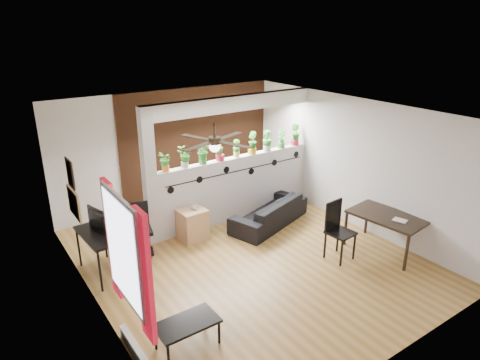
# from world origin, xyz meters

# --- Properties ---
(room_shell) EXTENTS (6.30, 7.10, 2.90)m
(room_shell) POSITION_xyz_m (0.00, 0.00, 1.30)
(room_shell) COLOR olive
(room_shell) RESTS_ON ground
(partition_wall) EXTENTS (3.60, 0.18, 1.35)m
(partition_wall) POSITION_xyz_m (0.80, 1.50, 0.68)
(partition_wall) COLOR #BCBCC1
(partition_wall) RESTS_ON ground
(ceiling_header) EXTENTS (3.60, 0.18, 0.30)m
(ceiling_header) POSITION_xyz_m (0.80, 1.50, 2.45)
(ceiling_header) COLOR silver
(ceiling_header) RESTS_ON room_shell
(pier_column) EXTENTS (0.22, 0.20, 2.60)m
(pier_column) POSITION_xyz_m (-1.11, 1.50, 1.30)
(pier_column) COLOR #BCBCC1
(pier_column) RESTS_ON ground
(brick_panel) EXTENTS (3.90, 0.05, 2.60)m
(brick_panel) POSITION_xyz_m (0.80, 2.97, 1.30)
(brick_panel) COLOR #AC5B32
(brick_panel) RESTS_ON ground
(vine_decal) EXTENTS (3.31, 0.01, 0.30)m
(vine_decal) POSITION_xyz_m (0.80, 1.40, 1.08)
(vine_decal) COLOR black
(vine_decal) RESTS_ON partition_wall
(window_assembly) EXTENTS (0.09, 1.30, 1.55)m
(window_assembly) POSITION_xyz_m (-2.56, -1.20, 1.51)
(window_assembly) COLOR white
(window_assembly) RESTS_ON room_shell
(baseboard_heater) EXTENTS (0.08, 1.00, 0.18)m
(baseboard_heater) POSITION_xyz_m (-2.54, -1.20, 0.09)
(baseboard_heater) COLOR beige
(baseboard_heater) RESTS_ON ground
(corkboard) EXTENTS (0.03, 0.60, 0.45)m
(corkboard) POSITION_xyz_m (-2.58, 0.95, 1.35)
(corkboard) COLOR #A47C4F
(corkboard) RESTS_ON room_shell
(framed_art) EXTENTS (0.03, 0.34, 0.44)m
(framed_art) POSITION_xyz_m (-2.58, 0.90, 1.85)
(framed_art) COLOR #8C7259
(framed_art) RESTS_ON room_shell
(ceiling_fan) EXTENTS (1.19, 1.19, 0.43)m
(ceiling_fan) POSITION_xyz_m (-0.80, -0.30, 2.31)
(ceiling_fan) COLOR black
(ceiling_fan) RESTS_ON room_shell
(potted_plant_0) EXTENTS (0.16, 0.20, 0.39)m
(potted_plant_0) POSITION_xyz_m (-0.78, 1.50, 1.56)
(potted_plant_0) COLOR orange
(potted_plant_0) RESTS_ON partition_wall
(potted_plant_1) EXTENTS (0.25, 0.23, 0.40)m
(potted_plant_1) POSITION_xyz_m (-0.38, 1.50, 1.56)
(potted_plant_1) COLOR silver
(potted_plant_1) RESTS_ON partition_wall
(potted_plant_2) EXTENTS (0.27, 0.25, 0.43)m
(potted_plant_2) POSITION_xyz_m (0.01, 1.50, 1.58)
(potted_plant_2) COLOR #358530
(potted_plant_2) RESTS_ON partition_wall
(potted_plant_3) EXTENTS (0.30, 0.27, 0.47)m
(potted_plant_3) POSITION_xyz_m (0.41, 1.50, 1.60)
(potted_plant_3) COLOR red
(potted_plant_3) RESTS_ON partition_wall
(potted_plant_4) EXTENTS (0.20, 0.18, 0.36)m
(potted_plant_4) POSITION_xyz_m (0.80, 1.50, 1.54)
(potted_plant_4) COLOR #E4CA50
(potted_plant_4) RESTS_ON partition_wall
(potted_plant_5) EXTENTS (0.25, 0.28, 0.47)m
(potted_plant_5) POSITION_xyz_m (1.20, 1.50, 1.60)
(potted_plant_5) COLOR orange
(potted_plant_5) RESTS_ON partition_wall
(potted_plant_6) EXTENTS (0.29, 0.27, 0.45)m
(potted_plant_6) POSITION_xyz_m (1.59, 1.50, 1.59)
(potted_plant_6) COLOR silver
(potted_plant_6) RESTS_ON partition_wall
(potted_plant_7) EXTENTS (0.28, 0.28, 0.43)m
(potted_plant_7) POSITION_xyz_m (1.99, 1.50, 1.58)
(potted_plant_7) COLOR green
(potted_plant_7) RESTS_ON partition_wall
(potted_plant_8) EXTENTS (0.23, 0.28, 0.47)m
(potted_plant_8) POSITION_xyz_m (2.38, 1.50, 1.60)
(potted_plant_8) COLOR #B91D39
(potted_plant_8) RESTS_ON partition_wall
(sofa) EXTENTS (1.92, 1.22, 0.52)m
(sofa) POSITION_xyz_m (1.16, 0.84, 0.26)
(sofa) COLOR black
(sofa) RESTS_ON ground
(cube_shelf) EXTENTS (0.52, 0.47, 0.61)m
(cube_shelf) POSITION_xyz_m (-0.45, 1.16, 0.31)
(cube_shelf) COLOR tan
(cube_shelf) RESTS_ON ground
(cup) EXTENTS (0.17, 0.17, 0.10)m
(cup) POSITION_xyz_m (-0.40, 1.16, 0.66)
(cup) COLOR gray
(cup) RESTS_ON cube_shelf
(computer_desk) EXTENTS (0.61, 1.07, 0.75)m
(computer_desk) POSITION_xyz_m (-2.25, 0.94, 0.68)
(computer_desk) COLOR black
(computer_desk) RESTS_ON ground
(monitor) EXTENTS (0.34, 0.15, 0.19)m
(monitor) POSITION_xyz_m (-2.25, 1.09, 0.84)
(monitor) COLOR black
(monitor) RESTS_ON computer_desk
(office_chair) EXTENTS (0.49, 0.49, 0.94)m
(office_chair) POSITION_xyz_m (-1.48, 1.21, 0.41)
(office_chair) COLOR black
(office_chair) RESTS_ON ground
(dining_table) EXTENTS (0.94, 1.38, 0.71)m
(dining_table) POSITION_xyz_m (2.22, -1.21, 0.63)
(dining_table) COLOR black
(dining_table) RESTS_ON ground
(book) EXTENTS (0.23, 0.27, 0.02)m
(book) POSITION_xyz_m (2.12, -1.51, 0.72)
(book) COLOR gray
(book) RESTS_ON dining_table
(folding_chair) EXTENTS (0.46, 0.46, 1.05)m
(folding_chair) POSITION_xyz_m (1.32, -0.85, 0.62)
(folding_chair) COLOR black
(folding_chair) RESTS_ON ground
(coffee_table) EXTENTS (0.81, 0.45, 0.38)m
(coffee_table) POSITION_xyz_m (-1.91, -1.37, 0.34)
(coffee_table) COLOR black
(coffee_table) RESTS_ON ground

